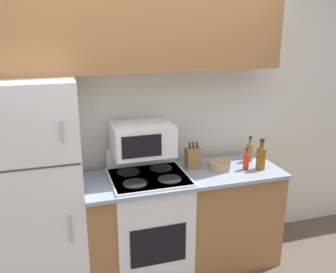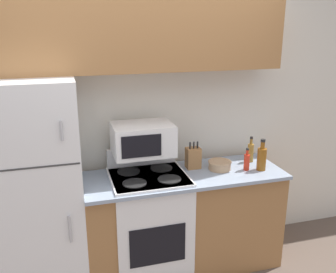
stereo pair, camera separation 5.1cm
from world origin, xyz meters
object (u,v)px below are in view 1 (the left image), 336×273
refrigerator (39,192)px  bottle_whiskey (261,157)px  microwave (142,139)px  stove (149,224)px  bowl (219,165)px  bottle_vinegar (250,151)px  knife_block (193,158)px  bottle_hot_sauce (246,161)px

refrigerator → bottle_whiskey: bearing=-4.5°
refrigerator → microwave: size_ratio=3.58×
stove → bowl: bearing=0.7°
bowl → bottle_vinegar: (0.35, 0.10, 0.05)m
stove → refrigerator: bearing=177.2°
bottle_whiskey → knife_block: bearing=159.1°
bottle_hot_sauce → refrigerator: bearing=176.2°
knife_block → bottle_whiskey: 0.60m
microwave → bowl: 0.73m
refrigerator → stove: size_ratio=1.62×
bottle_whiskey → refrigerator: bearing=175.5°
microwave → bowl: bearing=-7.1°
bowl → bottle_hot_sauce: bottle_hot_sauce is taller
knife_block → bottle_vinegar: 0.56m
knife_block → bottle_hot_sauce: bearing=-22.5°
stove → bottle_hot_sauce: bottle_hot_sauce is taller
refrigerator → knife_block: bearing=2.8°
knife_block → bottle_hot_sauce: 0.47m
knife_block → bottle_hot_sauce: knife_block is taller
microwave → bowl: microwave is taller
refrigerator → bottle_whiskey: 1.87m
bottle_hot_sauce → bottle_vinegar: bearing=53.5°
microwave → bottle_vinegar: bearing=0.8°
microwave → bottle_vinegar: 1.04m
stove → bottle_vinegar: bottle_vinegar is taller
bowl → bottle_hot_sauce: size_ratio=1.03×
stove → knife_block: 0.69m
refrigerator → bottle_hot_sauce: refrigerator is taller
stove → microwave: bearing=104.6°
bowl → bottle_whiskey: 0.37m
refrigerator → bowl: refrigerator is taller
knife_block → bowl: knife_block is taller
stove → bowl: 0.80m
microwave → knife_block: microwave is taller
refrigerator → stove: bearing=-2.8°
knife_block → bowl: 0.24m
bowl → bottle_hot_sauce: (0.22, -0.08, 0.04)m
refrigerator → knife_block: (1.30, 0.06, 0.12)m
bottle_whiskey → bottle_vinegar: bottle_whiskey is taller
stove → bottle_whiskey: 1.13m
stove → bottle_whiskey: bottle_whiskey is taller
microwave → knife_block: size_ratio=2.04×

